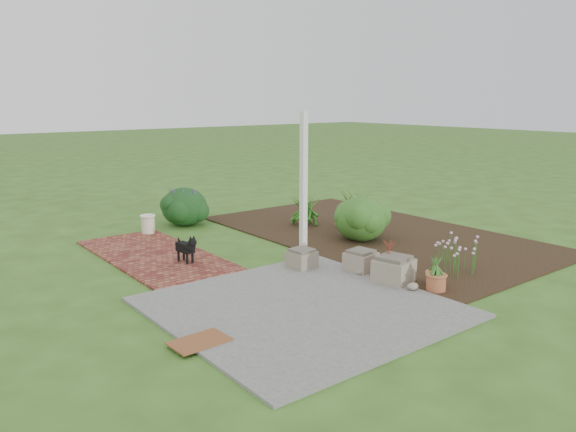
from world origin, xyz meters
TOP-DOWN VIEW (x-y plane):
  - ground at (0.00, 0.00)m, footprint 80.00×80.00m
  - concrete_patio at (-1.25, -1.75)m, footprint 3.50×3.50m
  - brick_path at (-1.70, 1.75)m, footprint 1.60×3.50m
  - garden_bed at (2.50, 0.50)m, footprint 4.00×7.00m
  - veranda_post at (0.30, 0.10)m, footprint 0.10×0.10m
  - stone_trough_near at (0.46, -1.82)m, footprint 0.61×0.61m
  - stone_trough_mid at (0.48, -1.12)m, footprint 0.48×0.48m
  - stone_trough_far at (-0.15, -0.41)m, footprint 0.42×0.42m
  - coir_doormat at (-2.86, -1.92)m, footprint 0.67×0.45m
  - black_dog at (-1.50, 0.94)m, footprint 0.19×0.52m
  - cream_ceramic_urn at (-1.12, 3.30)m, footprint 0.35×0.35m
  - evergreen_shrub at (1.91, 0.31)m, footprint 1.23×1.23m
  - agapanthus_clump_back at (2.54, 1.17)m, footprint 1.43×1.43m
  - agapanthus_clump_front at (1.88, 1.98)m, footprint 1.05×1.05m
  - pink_flower_patch at (1.69, -1.98)m, footprint 1.04×1.04m
  - terracotta_pot_bronze at (0.52, -1.65)m, footprint 0.38×0.38m
  - terracotta_pot_small_left at (0.89, -2.21)m, footprint 0.23×0.23m
  - terracotta_pot_small_right at (0.67, -2.43)m, footprint 0.34×0.34m
  - purple_flowering_bush at (-0.10, 3.69)m, footprint 1.12×1.12m

SIDE VIEW (x-z plane):
  - ground at x=0.00m, z-range 0.00..0.00m
  - garden_bed at x=2.50m, z-range 0.00..0.03m
  - concrete_patio at x=-1.25m, z-range 0.00..0.04m
  - brick_path at x=-1.70m, z-range 0.00..0.04m
  - coir_doormat at x=-2.86m, z-range 0.04..0.06m
  - terracotta_pot_small_left at x=0.89m, z-range 0.03..0.21m
  - terracotta_pot_small_right at x=0.67m, z-range 0.03..0.27m
  - terracotta_pot_bronze at x=0.52m, z-range 0.03..0.28m
  - stone_trough_far at x=-0.15m, z-range 0.04..0.30m
  - stone_trough_mid at x=0.48m, z-range 0.04..0.32m
  - stone_trough_near at x=0.46m, z-range 0.04..0.37m
  - cream_ceramic_urn at x=-1.12m, z-range 0.04..0.40m
  - pink_flower_patch at x=1.69m, z-range 0.03..0.58m
  - black_dog at x=-1.50m, z-range 0.08..0.53m
  - purple_flowering_bush at x=-0.10m, z-range 0.00..0.84m
  - agapanthus_clump_front at x=1.88m, z-range 0.03..0.82m
  - evergreen_shrub at x=1.91m, z-range 0.03..0.89m
  - agapanthus_clump_back at x=2.54m, z-range 0.03..1.05m
  - veranda_post at x=0.30m, z-range 0.00..2.50m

